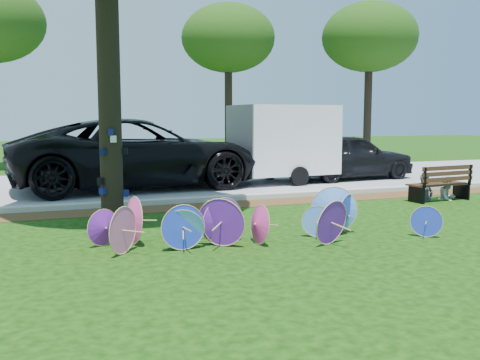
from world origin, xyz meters
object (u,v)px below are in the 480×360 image
object	(u,v)px
park_bench	(438,183)
parasol_pile	(242,221)
black_van	(139,154)
dark_pickup	(348,156)
person_right	(448,177)
cargo_trailer	(284,140)
person_left	(426,175)

from	to	relation	value
park_bench	parasol_pile	bearing A→B (deg)	-162.88
black_van	park_bench	xyz separation A→B (m)	(6.68, -4.99, -0.58)
dark_pickup	park_bench	xyz separation A→B (m)	(-0.38, -4.89, -0.33)
black_van	dark_pickup	distance (m)	7.06
person_right	cargo_trailer	bearing A→B (deg)	105.67
cargo_trailer	park_bench	bearing A→B (deg)	-70.86
parasol_pile	cargo_trailer	distance (m)	8.54
person_right	parasol_pile	bearing A→B (deg)	-169.51
parasol_pile	park_bench	distance (m)	6.77
black_van	dark_pickup	bearing A→B (deg)	-94.96
person_left	person_right	bearing A→B (deg)	-8.17
parasol_pile	person_left	size ratio (longest dim) A/B	4.49
cargo_trailer	person_left	bearing A→B (deg)	-74.29
cargo_trailer	person_left	xyz separation A→B (m)	(1.73, -4.73, -0.73)
park_bench	person_left	distance (m)	0.41
park_bench	person_right	world-z (taller)	person_right
parasol_pile	dark_pickup	size ratio (longest dim) A/B	1.29
black_van	park_bench	size ratio (longest dim) A/B	4.32
black_van	cargo_trailer	xyz separation A→B (m)	(4.60, -0.21, 0.36)
cargo_trailer	person_right	world-z (taller)	cargo_trailer
parasol_pile	person_left	world-z (taller)	person_left
black_van	cargo_trailer	distance (m)	4.62
park_bench	person_right	distance (m)	0.38
black_van	person_right	world-z (taller)	black_van
cargo_trailer	person_left	world-z (taller)	cargo_trailer
park_bench	person_left	bearing A→B (deg)	166.26
person_left	person_right	xyz separation A→B (m)	(0.70, 0.00, -0.08)
dark_pickup	cargo_trailer	xyz separation A→B (m)	(-2.46, -0.12, 0.61)
cargo_trailer	park_bench	distance (m)	5.29
dark_pickup	cargo_trailer	world-z (taller)	cargo_trailer
black_van	person_left	world-z (taller)	black_van
parasol_pile	person_right	world-z (taller)	person_right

